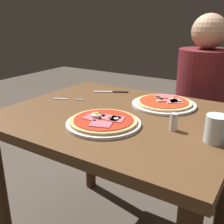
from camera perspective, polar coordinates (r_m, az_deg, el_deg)
dining_table at (r=1.25m, az=1.39°, el=-5.90°), size 1.00×0.83×0.75m
pizza_foreground at (r=1.07m, az=-1.83°, el=-2.11°), size 0.30×0.30×0.05m
pizza_across_left at (r=1.32m, az=10.96°, el=1.83°), size 0.31×0.31×0.03m
water_glass_near at (r=0.98m, az=21.17°, el=-3.71°), size 0.07×0.07×0.10m
fork at (r=1.42m, az=-9.73°, el=2.72°), size 0.15×0.08×0.00m
knife at (r=1.53m, az=0.34°, el=4.32°), size 0.18×0.11×0.01m
salt_shaker at (r=1.04m, az=12.97°, el=-2.07°), size 0.03×0.03×0.07m
diner_person at (r=1.80m, az=18.05°, el=-0.88°), size 0.32×0.32×1.18m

